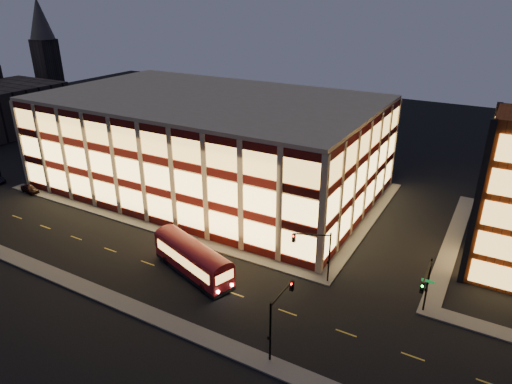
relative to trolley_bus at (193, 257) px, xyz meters
The scene contains 14 objects.
ground 11.31m from the trolley_bus, 153.08° to the left, with size 200.00×200.00×0.00m, color black.
sidewalk_office_south 14.39m from the trolley_bus, 154.96° to the left, with size 54.00×2.00×0.15m, color #514F4C.
sidewalk_office_east 25.71m from the trolley_bus, 59.28° to the left, with size 2.00×30.00×0.15m, color #514F4C.
sidewalk_tower_south 30.76m from the trolley_bus, 11.33° to the left, with size 14.00×2.00×0.15m, color #514F4C.
sidewalk_tower_west 32.71m from the trolley_bus, 42.44° to the left, with size 2.00×30.00×0.15m, color #514F4C.
sidewalk_near 12.88m from the trolley_bus, 141.19° to the right, with size 100.00×2.00×0.15m, color #514F4C.
office_building 25.93m from the trolley_bus, 120.30° to the left, with size 50.45×30.45×14.50m.
church_tower 91.98m from the trolley_bus, 150.60° to the left, with size 5.00×5.00×18.00m, color #2D2621.
church_spire 94.07m from the trolley_bus, 150.60° to the left, with size 6.00×6.00×10.00m, color #4C473F.
traffic_signal_far 13.53m from the trolley_bus, 23.18° to the left, with size 3.79×1.87×6.00m.
traffic_signal_right 24.08m from the trolley_bus, 10.58° to the left, with size 1.20×4.37×6.00m.
traffic_signal_near 14.99m from the trolley_bus, 23.82° to the right, with size 0.32×4.45×6.00m.
trolley_bus is the anchor object (origin of this frame).
parked_car_0 36.36m from the trolley_bus, behind, with size 1.44×3.58×1.22m, color black.
Camera 1 is at (37.21, -39.00, 28.71)m, focal length 32.00 mm.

